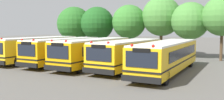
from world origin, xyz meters
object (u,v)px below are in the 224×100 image
(school_bus_2, at_px, (94,51))
(tree_3, at_px, (161,16))
(school_bus_3, at_px, (128,53))
(tree_4, at_px, (189,20))
(tree_2, at_px, (128,22))
(school_bus_1, at_px, (63,50))
(school_bus_0, at_px, (38,48))
(school_bus_4, at_px, (168,56))
(tree_1, at_px, (98,24))
(tree_5, at_px, (222,16))
(tree_0, at_px, (75,24))

(school_bus_2, height_order, tree_3, tree_3)
(school_bus_3, height_order, tree_4, tree_4)
(school_bus_2, bearing_deg, tree_3, -100.99)
(tree_2, bearing_deg, school_bus_1, -98.32)
(school_bus_3, bearing_deg, school_bus_0, 1.25)
(school_bus_4, relative_size, tree_1, 1.82)
(tree_2, distance_m, tree_5, 11.55)
(school_bus_0, relative_size, school_bus_4, 0.87)
(school_bus_2, bearing_deg, school_bus_4, -178.94)
(tree_0, xyz_separation_m, tree_4, (16.31, 0.10, 0.37))
(school_bus_4, distance_m, tree_1, 17.39)
(tree_2, relative_size, tree_5, 0.95)
(school_bus_3, relative_size, tree_1, 1.46)
(tree_2, distance_m, tree_4, 7.93)
(tree_3, height_order, tree_4, tree_3)
(tree_4, height_order, tree_5, tree_5)
(school_bus_2, xyz_separation_m, tree_3, (2.47, 12.03, 3.60))
(school_bus_3, height_order, tree_1, tree_1)
(school_bus_1, distance_m, tree_5, 16.87)
(tree_2, bearing_deg, tree_1, -178.43)
(tree_5, bearing_deg, school_bus_0, -149.57)
(tree_1, distance_m, tree_3, 8.90)
(tree_3, bearing_deg, tree_2, -169.29)
(school_bus_0, bearing_deg, tree_0, -72.69)
(tree_3, bearing_deg, tree_0, -174.12)
(tree_2, height_order, tree_3, tree_3)
(school_bus_2, height_order, tree_4, tree_4)
(tree_0, xyz_separation_m, tree_1, (3.81, 0.37, 0.01))
(tree_3, bearing_deg, tree_4, -17.90)
(school_bus_1, height_order, school_bus_4, school_bus_1)
(tree_0, bearing_deg, school_bus_0, -73.51)
(tree_0, height_order, tree_1, tree_0)
(tree_4, bearing_deg, tree_2, 177.14)
(tree_1, distance_m, tree_4, 12.51)
(tree_5, bearing_deg, school_bus_2, -134.32)
(school_bus_2, xyz_separation_m, tree_4, (6.17, 10.84, 3.04))
(school_bus_0, height_order, tree_3, tree_3)
(school_bus_4, bearing_deg, school_bus_2, -0.62)
(tree_1, xyz_separation_m, tree_4, (12.50, -0.27, 0.36))
(school_bus_4, relative_size, tree_0, 1.78)
(school_bus_0, relative_size, tree_2, 1.56)
(tree_1, bearing_deg, school_bus_2, -60.31)
(school_bus_2, distance_m, tree_3, 12.80)
(school_bus_4, height_order, tree_5, tree_5)
(school_bus_1, xyz_separation_m, school_bus_4, (10.22, 0.15, -0.02))
(school_bus_4, bearing_deg, school_bus_1, -0.19)
(tree_4, bearing_deg, school_bus_0, -140.90)
(school_bus_2, bearing_deg, tree_5, -133.69)
(school_bus_1, distance_m, tree_1, 11.89)
(tree_1, bearing_deg, school_bus_0, -93.49)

